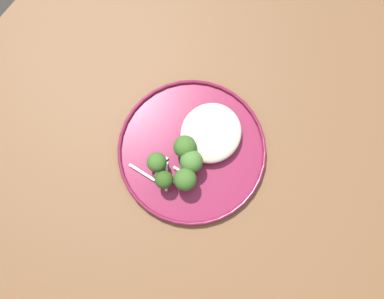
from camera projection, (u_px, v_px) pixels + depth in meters
The scene contains 17 objects.
ground at pixel (194, 192), 1.59m from camera, with size 6.00×6.00×0.00m, color #2D2B28.
wooden_dining_table at pixel (195, 155), 0.94m from camera, with size 1.40×1.00×0.74m.
dinner_plate at pixel (192, 151), 0.85m from camera, with size 0.29×0.29×0.02m.
noodle_bed at pixel (211, 133), 0.84m from camera, with size 0.12×0.12×0.04m.
seared_scallop_center_golden at pixel (207, 132), 0.85m from camera, with size 0.04×0.04×0.02m.
seared_scallop_rear_pale at pixel (229, 143), 0.84m from camera, with size 0.03×0.03×0.02m.
seared_scallop_right_edge at pixel (203, 151), 0.84m from camera, with size 0.03×0.03×0.02m.
seared_scallop_large_seared at pixel (196, 139), 0.85m from camera, with size 0.03×0.03×0.01m.
broccoli_floret_rear_charred at pixel (191, 162), 0.81m from camera, with size 0.04×0.04×0.06m.
broccoli_floret_left_leaning at pixel (185, 180), 0.80m from camera, with size 0.04×0.04×0.06m.
broccoli_floret_near_rim at pixel (185, 147), 0.82m from camera, with size 0.04×0.04×0.06m.
broccoli_floret_right_tilted at pixel (164, 180), 0.80m from camera, with size 0.03×0.03×0.05m.
broccoli_floret_center_pile at pixel (157, 162), 0.81m from camera, with size 0.04×0.04×0.05m.
onion_sliver_pale_crescent at pixel (167, 176), 0.84m from camera, with size 0.06×0.01×0.00m, color silver.
onion_sliver_long_sliver at pixel (161, 167), 0.84m from camera, with size 0.05×0.01×0.00m, color silver.
onion_sliver_curled_piece at pixel (182, 172), 0.84m from camera, with size 0.04×0.01×0.00m, color silver.
onion_sliver_short_strip at pixel (142, 172), 0.84m from camera, with size 0.06×0.01×0.00m, color silver.
Camera 1 is at (-0.16, -0.11, 1.58)m, focal length 40.94 mm.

